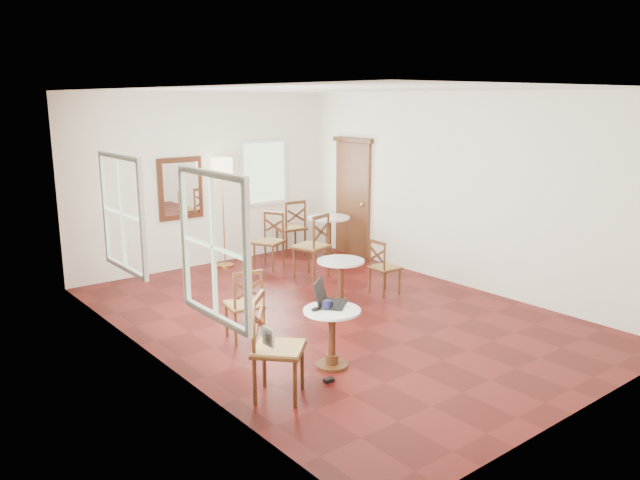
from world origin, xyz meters
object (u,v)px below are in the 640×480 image
at_px(cafe_table_mid, 341,279).
at_px(chair_mid_b, 384,267).
at_px(laptop, 327,299).
at_px(mouse, 315,309).
at_px(water_glass, 324,305).
at_px(chair_back_b, 270,241).
at_px(chair_near_a, 244,304).
at_px(cafe_table_near, 332,331).
at_px(navy_mug, 328,305).
at_px(chair_back_a, 292,227).
at_px(floor_lamp, 222,175).
at_px(cafe_table_back, 329,233).
at_px(chair_near_b, 276,348).
at_px(power_adapter, 329,380).
at_px(chair_mid_a, 313,246).

bearing_deg(cafe_table_mid, chair_mid_b, 5.18).
height_order(laptop, mouse, laptop).
bearing_deg(laptop, water_glass, -176.98).
xyz_separation_m(cafe_table_mid, chair_back_b, (0.42, 2.38, 0.05)).
bearing_deg(chair_near_a, cafe_table_near, 116.00).
height_order(laptop, navy_mug, laptop).
distance_m(cafe_table_near, chair_mid_b, 2.74).
distance_m(chair_back_a, mouse, 5.15).
xyz_separation_m(chair_mid_b, chair_back_a, (0.38, 2.86, 0.10)).
bearing_deg(laptop, cafe_table_near, -149.70).
relative_size(chair_back_b, floor_lamp, 0.51).
height_order(cafe_table_back, chair_back_b, chair_back_b).
xyz_separation_m(floor_lamp, water_glass, (-1.30, -4.38, -0.89)).
xyz_separation_m(chair_near_a, chair_near_b, (-0.56, -1.48, 0.07)).
height_order(cafe_table_back, power_adapter, cafe_table_back).
distance_m(chair_mid_b, chair_back_b, 2.35).
bearing_deg(cafe_table_back, water_glass, -129.98).
height_order(chair_back_a, mouse, chair_back_a).
height_order(water_glass, power_adapter, water_glass).
distance_m(cafe_table_near, chair_near_a, 1.31).
bearing_deg(cafe_table_back, chair_mid_b, -107.14).
relative_size(laptop, water_glass, 4.64).
bearing_deg(chair_back_b, cafe_table_mid, -35.63).
distance_m(cafe_table_back, chair_back_b, 1.17).
distance_m(chair_mid_a, chair_back_b, 0.95).
bearing_deg(water_glass, cafe_table_mid, 44.48).
xyz_separation_m(chair_near_a, water_glass, (0.25, -1.24, 0.27)).
relative_size(chair_back_b, mouse, 9.63).
bearing_deg(chair_mid_b, water_glass, 124.34).
bearing_deg(chair_back_a, chair_mid_a, 74.73).
xyz_separation_m(chair_mid_a, chair_back_b, (-0.23, 0.92, -0.05)).
relative_size(water_glass, power_adapter, 0.98).
xyz_separation_m(cafe_table_back, power_adapter, (-3.19, -3.88, -0.48)).
bearing_deg(cafe_table_back, floor_lamp, 154.23).
bearing_deg(laptop, chair_near_a, 70.30).
xyz_separation_m(chair_mid_b, power_adapter, (-2.54, -1.80, -0.40)).
bearing_deg(mouse, chair_back_b, 55.93).
bearing_deg(water_glass, chair_back_a, 57.91).
bearing_deg(chair_mid_a, cafe_table_near, 39.58).
xyz_separation_m(cafe_table_mid, power_adapter, (-1.63, -1.72, -0.41)).
distance_m(chair_mid_b, floor_lamp, 3.30).
height_order(floor_lamp, water_glass, floor_lamp).
relative_size(chair_back_a, mouse, 10.35).
relative_size(floor_lamp, laptop, 3.85).
relative_size(mouse, water_glass, 0.95).
relative_size(chair_back_a, power_adapter, 9.65).
xyz_separation_m(cafe_table_near, cafe_table_mid, (1.35, 1.44, 0.02)).
height_order(chair_mid_b, water_glass, chair_mid_b).
height_order(chair_back_a, chair_back_b, chair_back_a).
relative_size(floor_lamp, navy_mug, 15.22).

